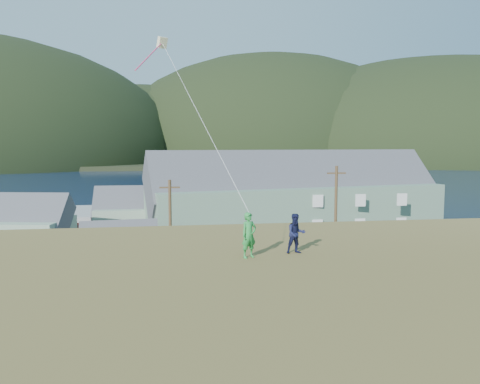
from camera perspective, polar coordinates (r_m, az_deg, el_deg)
name	(u,v)px	position (r m, az deg, el deg)	size (l,w,h in m)	color
ground	(177,290)	(37.06, -7.72, -11.80)	(900.00, 900.00, 0.00)	#0A1638
grass_strip	(177,298)	(35.15, -7.68, -12.70)	(110.00, 8.00, 0.10)	#4C3D19
waterfront_lot	(175,244)	(53.51, -7.92, -6.27)	(72.00, 36.00, 0.12)	#28282B
wharf	(136,213)	(76.32, -12.57, -2.46)	(26.00, 14.00, 0.90)	gray
far_shore	(172,158)	(365.49, -8.30, 4.08)	(900.00, 320.00, 2.00)	black
far_hills	(225,159)	(316.90, -1.83, 4.07)	(760.00, 265.00, 143.00)	black
lodge	(297,196)	(57.55, 6.97, -0.54)	(37.43, 16.85, 12.72)	gray
shed_palegreen_near	(17,227)	(52.97, -25.51, -3.86)	(11.35, 8.33, 7.52)	gray
shed_white	(120,248)	(42.89, -14.47, -6.63)	(7.17, 5.12, 5.37)	silver
shed_palegreen_far	(139,212)	(59.63, -12.16, -2.42)	(10.96, 6.29, 7.38)	gray
utility_poles	(156,229)	(37.46, -10.19, -4.45)	(31.18, 0.24, 9.32)	#47331E
parked_cars	(99,231)	(58.68, -16.85, -4.61)	(24.98, 10.65, 1.54)	navy
kite_flyer_green	(249,235)	(16.38, 1.10, -5.28)	(0.58, 0.38, 1.60)	#258739
kite_flyer_navy	(296,234)	(17.15, 6.84, -5.06)	(0.71, 0.55, 1.46)	#141738
kite_rig	(161,47)	(24.83, -9.55, 17.04)	(2.15, 4.73, 12.00)	beige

